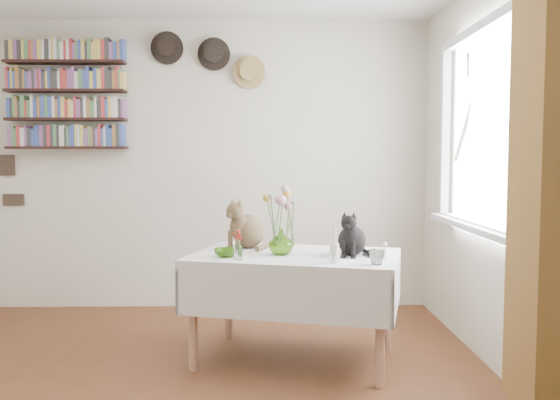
{
  "coord_description": "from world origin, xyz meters",
  "views": [
    {
      "loc": [
        0.62,
        -2.94,
        1.31
      ],
      "look_at": [
        0.69,
        0.73,
        1.05
      ],
      "focal_mm": 38.0,
      "sensor_mm": 36.0,
      "label": 1
    }
  ],
  "objects_px": {
    "tabby_cat": "(249,222)",
    "flower_vase": "(281,242)",
    "bookshelf_unit": "(66,95)",
    "black_cat": "(352,232)",
    "dining_table": "(295,280)"
  },
  "relations": [
    {
      "from": "tabby_cat",
      "to": "black_cat",
      "type": "bearing_deg",
      "value": 17.2
    },
    {
      "from": "dining_table",
      "to": "bookshelf_unit",
      "type": "relative_size",
      "value": 1.47
    },
    {
      "from": "bookshelf_unit",
      "to": "black_cat",
      "type": "bearing_deg",
      "value": -31.85
    },
    {
      "from": "dining_table",
      "to": "bookshelf_unit",
      "type": "bearing_deg",
      "value": 144.8
    },
    {
      "from": "tabby_cat",
      "to": "black_cat",
      "type": "xyz_separation_m",
      "value": [
        0.66,
        -0.34,
        -0.03
      ]
    },
    {
      "from": "tabby_cat",
      "to": "flower_vase",
      "type": "xyz_separation_m",
      "value": [
        0.22,
        -0.31,
        -0.09
      ]
    },
    {
      "from": "tabby_cat",
      "to": "flower_vase",
      "type": "height_order",
      "value": "tabby_cat"
    },
    {
      "from": "tabby_cat",
      "to": "bookshelf_unit",
      "type": "relative_size",
      "value": 0.35
    },
    {
      "from": "black_cat",
      "to": "bookshelf_unit",
      "type": "height_order",
      "value": "bookshelf_unit"
    },
    {
      "from": "black_cat",
      "to": "bookshelf_unit",
      "type": "bearing_deg",
      "value": 167.08
    },
    {
      "from": "dining_table",
      "to": "tabby_cat",
      "type": "height_order",
      "value": "tabby_cat"
    },
    {
      "from": "tabby_cat",
      "to": "black_cat",
      "type": "height_order",
      "value": "tabby_cat"
    },
    {
      "from": "dining_table",
      "to": "flower_vase",
      "type": "xyz_separation_m",
      "value": [
        -0.09,
        -0.03,
        0.25
      ]
    },
    {
      "from": "dining_table",
      "to": "black_cat",
      "type": "distance_m",
      "value": 0.48
    },
    {
      "from": "bookshelf_unit",
      "to": "flower_vase",
      "type": "bearing_deg",
      "value": -37.25
    }
  ]
}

